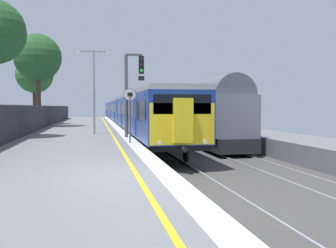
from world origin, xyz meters
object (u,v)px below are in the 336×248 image
at_px(freight_train_adjacent_track, 178,110).
at_px(platform_lamp_mid, 94,84).
at_px(commuter_train_at_platform, 124,110).
at_px(speed_limit_sign, 130,108).
at_px(background_tree_left, 35,76).
at_px(signal_gantry, 131,85).
at_px(background_tree_right, 39,59).

relative_size(freight_train_adjacent_track, platform_lamp_mid, 5.68).
bearing_deg(freight_train_adjacent_track, commuter_train_at_platform, 107.01).
bearing_deg(speed_limit_sign, commuter_train_at_platform, 86.32).
xyz_separation_m(speed_limit_sign, background_tree_left, (-7.35, 20.70, 3.09)).
relative_size(signal_gantry, speed_limit_sign, 1.80).
height_order(signal_gantry, background_tree_right, background_tree_right).
relative_size(commuter_train_at_platform, background_tree_left, 9.59).
relative_size(freight_train_adjacent_track, background_tree_right, 3.75).
distance_m(freight_train_adjacent_track, speed_limit_sign, 16.68).
height_order(speed_limit_sign, platform_lamp_mid, platform_lamp_mid).
height_order(commuter_train_at_platform, signal_gantry, signal_gantry).
height_order(commuter_train_at_platform, speed_limit_sign, commuter_train_at_platform).
distance_m(freight_train_adjacent_track, background_tree_left, 14.52).
relative_size(freight_train_adjacent_track, background_tree_left, 4.49).
distance_m(commuter_train_at_platform, background_tree_right, 15.63).
bearing_deg(platform_lamp_mid, signal_gantry, -54.63).
distance_m(speed_limit_sign, background_tree_left, 22.18).
relative_size(signal_gantry, background_tree_right, 0.59).
height_order(speed_limit_sign, background_tree_right, background_tree_right).
bearing_deg(background_tree_left, speed_limit_sign, -70.44).
relative_size(commuter_train_at_platform, platform_lamp_mid, 12.14).
xyz_separation_m(commuter_train_at_platform, speed_limit_sign, (-1.85, -28.71, 0.39)).
height_order(freight_train_adjacent_track, speed_limit_sign, freight_train_adjacent_track).
bearing_deg(background_tree_left, background_tree_right, -77.50).
relative_size(platform_lamp_mid, background_tree_left, 0.79).
xyz_separation_m(platform_lamp_mid, background_tree_left, (-5.67, 14.50, 1.61)).
bearing_deg(platform_lamp_mid, commuter_train_at_platform, 81.08).
distance_m(freight_train_adjacent_track, signal_gantry, 13.58).
distance_m(freight_train_adjacent_track, platform_lamp_mid, 12.18).
bearing_deg(background_tree_left, signal_gantry, -66.04).
bearing_deg(background_tree_right, background_tree_left, 102.50).
relative_size(signal_gantry, platform_lamp_mid, 0.89).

